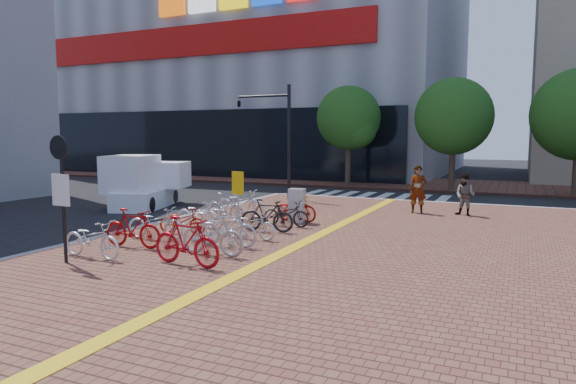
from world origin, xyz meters
The scene contains 29 objects.
ground centered at (0.00, 0.00, 0.00)m, with size 120.00×120.00×0.00m, color black.
sidewalk centered at (3.00, -5.00, 0.07)m, with size 14.00×34.00×0.15m, color brown.
tactile_strip centered at (2.00, -5.00, 0.16)m, with size 0.40×34.00×0.01m, color yellow.
kerb_north centered at (3.00, 12.00, 0.08)m, with size 14.00×0.25×0.15m, color gray.
far_sidewalk centered at (0.00, 21.00, 0.07)m, with size 70.00×8.00×0.15m, color brown.
department_store centered at (-15.99, 31.95, 13.98)m, with size 36.00×24.27×28.00m.
crosswalk centered at (0.50, 14.00, 0.01)m, with size 7.50×4.00×0.01m.
street_trees centered at (5.04, 17.45, 4.10)m, with size 16.20×4.60×6.35m.
bike_0 centered at (-2.06, -2.67, 0.63)m, with size 0.63×1.81×0.95m, color white.
bike_1 centered at (-1.96, -1.31, 0.68)m, with size 0.50×1.76×1.06m, color #A00B0B.
bike_2 centered at (-2.10, -0.20, 0.63)m, with size 0.63×1.81×0.95m, color silver.
bike_3 centered at (-1.88, 0.79, 0.57)m, with size 0.55×1.59×0.83m, color #A11F0B.
bike_4 centered at (-2.13, 1.99, 0.60)m, with size 0.59×1.70×0.89m, color white.
bike_5 centered at (-1.95, 3.42, 0.65)m, with size 0.47×1.66×0.99m, color #A8A8AC.
bike_6 centered at (-1.94, 4.47, 0.66)m, with size 0.68×1.95×1.02m, color white.
bike_7 centered at (0.52, -2.33, 0.73)m, with size 0.54×1.91×1.15m, color #A20B15.
bike_8 centered at (0.50, -1.20, 0.69)m, with size 0.51×1.80×1.08m, color #ADADB2.
bike_9 centered at (0.31, -0.20, 0.66)m, with size 0.48×1.71×1.03m, color #BCBCC1.
bike_10 centered at (0.39, 0.98, 0.58)m, with size 0.57×1.64×0.86m, color silver.
bike_11 centered at (0.31, 2.21, 0.67)m, with size 0.49×1.72×1.03m, color black.
bike_12 centered at (0.44, 3.35, 0.58)m, with size 0.57×1.65×0.86m, color black.
bike_13 centered at (0.37, 4.38, 0.62)m, with size 0.44×1.56×0.94m, color #B00F0C.
pedestrian_a centered at (3.88, 8.16, 1.08)m, with size 0.67×0.44×1.85m, color gray.
pedestrian_b centered at (5.62, 8.24, 0.93)m, with size 0.76×0.59×1.57m, color #474A5A.
utility_box centered at (0.47, 4.21, 0.74)m, with size 0.54×0.39×1.18m, color silver.
yellow_sign centered at (-1.26, 3.11, 1.40)m, with size 0.49×0.16×1.80m.
notice_sign centered at (-2.29, -3.30, 2.06)m, with size 0.56×0.13×3.02m.
traffic_light_pole centered at (-3.75, 10.08, 3.86)m, with size 2.88×1.11×5.37m.
box_truck centered at (-7.57, 5.88, 1.09)m, with size 2.85×4.33×2.31m.
Camera 1 is at (7.51, -11.96, 3.17)m, focal length 32.00 mm.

